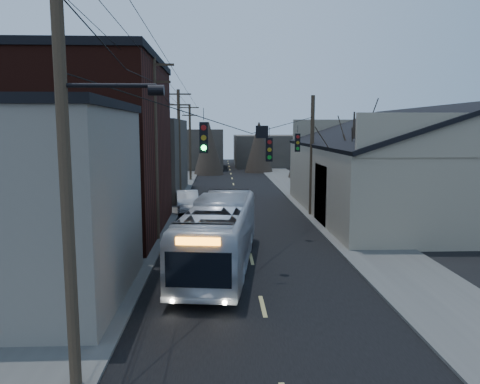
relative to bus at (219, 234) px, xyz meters
name	(u,v)px	position (x,y,z in m)	size (l,w,h in m)	color
road_surface	(238,205)	(1.54, 17.30, -1.53)	(9.00, 110.00, 0.02)	black
sidewalk_left	(159,205)	(-4.96, 17.30, -1.48)	(4.00, 110.00, 0.12)	#474744
sidewalk_right	(317,204)	(8.04, 17.30, -1.48)	(4.00, 110.00, 0.12)	#474744
building_clapboard	(9,206)	(-7.46, -3.70, 1.96)	(8.00, 8.00, 7.00)	#6E655C
building_brick	(74,150)	(-8.46, 7.30, 3.46)	(10.00, 12.00, 10.00)	black
building_left_far	(133,158)	(-7.96, 23.30, 1.96)	(9.00, 14.00, 7.00)	#37312C
warehouse	(422,178)	(14.54, 12.30, 1.16)	(16.16, 20.60, 7.73)	#7E715B
building_far_left	(191,149)	(-4.46, 52.30, 1.46)	(10.00, 12.00, 6.00)	#37312C
building_far_right	(271,150)	(8.54, 57.30, 0.96)	(12.00, 14.00, 5.00)	#37312C
bare_tree	(352,172)	(8.04, 7.30, 2.06)	(0.40, 0.40, 7.20)	black
utility_lines	(196,147)	(-1.57, 11.44, 3.42)	(11.24, 45.28, 10.50)	#382B1E
bus	(219,234)	(0.00, 0.00, 0.00)	(2.59, 11.05, 3.08)	silver
parked_car	(188,201)	(-2.42, 14.72, -0.78)	(1.60, 4.59, 1.51)	#ABAFB3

